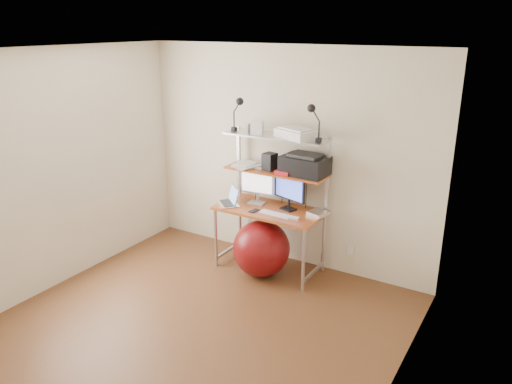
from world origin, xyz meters
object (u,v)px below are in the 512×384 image
(exercise_ball, at_px, (261,249))
(monitor_silver, at_px, (257,183))
(laptop, at_px, (230,200))
(printer, at_px, (305,165))
(monitor_black, at_px, (289,190))

(exercise_ball, bearing_deg, monitor_silver, 128.60)
(laptop, bearing_deg, printer, 59.63)
(monitor_silver, relative_size, laptop, 1.21)
(monitor_silver, relative_size, printer, 0.90)
(monitor_silver, height_order, exercise_ball, monitor_silver)
(printer, relative_size, exercise_ball, 0.79)
(monitor_silver, relative_size, monitor_black, 1.04)
(monitor_black, height_order, exercise_ball, monitor_black)
(monitor_silver, height_order, laptop, monitor_silver)
(laptop, bearing_deg, monitor_silver, 77.56)
(monitor_silver, xyz_separation_m, printer, (0.55, 0.08, 0.28))
(printer, xyz_separation_m, exercise_ball, (-0.34, -0.34, -0.94))
(monitor_black, height_order, printer, printer)
(monitor_silver, bearing_deg, exercise_ball, -57.87)
(printer, bearing_deg, monitor_black, -154.33)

